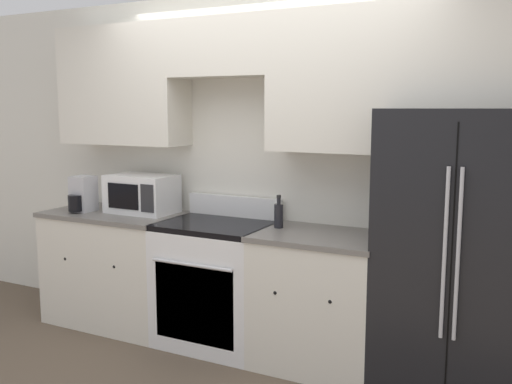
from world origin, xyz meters
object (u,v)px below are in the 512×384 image
object	(u,v)px
microwave	(142,194)
bottle	(279,215)
refrigerator	(460,254)
oven_range	(216,283)

from	to	relation	value
microwave	bottle	xyz separation A→B (m)	(1.22, -0.03, -0.06)
refrigerator	microwave	distance (m)	2.44
microwave	oven_range	bearing A→B (deg)	-6.89
refrigerator	microwave	size ratio (longest dim) A/B	3.29
oven_range	bottle	distance (m)	0.73
refrigerator	bottle	bearing A→B (deg)	179.39
microwave	bottle	distance (m)	1.22
oven_range	microwave	distance (m)	0.96
refrigerator	bottle	world-z (taller)	refrigerator
oven_range	refrigerator	xyz separation A→B (m)	(1.69, 0.04, 0.41)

